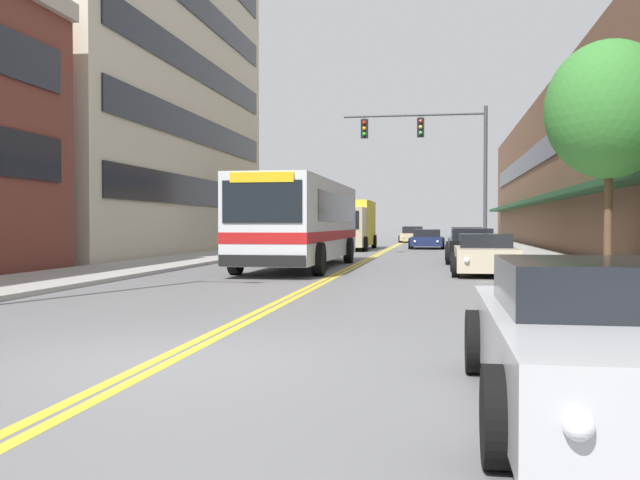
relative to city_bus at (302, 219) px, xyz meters
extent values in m
plane|color=slate|center=(1.75, 19.87, -1.71)|extent=(240.00, 240.00, 0.00)
cube|color=#9E9B96|center=(-5.48, 19.87, -1.65)|extent=(3.47, 106.00, 0.12)
cube|color=#9E9B96|center=(8.98, 19.87, -1.65)|extent=(3.47, 106.00, 0.12)
cube|color=yellow|center=(1.65, 19.87, -1.71)|extent=(0.14, 106.00, 0.01)
cube|color=yellow|center=(1.85, 19.87, -1.71)|extent=(0.14, 106.00, 0.01)
cube|color=beige|center=(-13.47, 10.85, 11.09)|extent=(12.00, 24.10, 25.60)
cube|color=black|center=(-7.43, 10.85, 1.49)|extent=(0.08, 22.17, 1.40)
cube|color=black|center=(-7.43, 10.85, 4.69)|extent=(0.08, 22.17, 1.40)
cube|color=black|center=(-7.43, 10.85, 7.89)|extent=(0.08, 22.17, 1.40)
cube|color=black|center=(-7.43, 10.85, 11.09)|extent=(0.08, 22.17, 1.40)
cube|color=brown|center=(14.97, 19.87, 3.10)|extent=(8.00, 68.00, 9.63)
cube|color=#1E4C28|center=(10.42, 19.87, 1.19)|extent=(1.10, 61.20, 0.24)
cube|color=black|center=(10.93, 19.87, 4.26)|extent=(0.08, 61.20, 1.40)
cube|color=silver|center=(0.00, -0.10, -0.03)|extent=(2.50, 11.32, 2.67)
cube|color=#B21919|center=(0.00, -0.10, -0.56)|extent=(2.52, 11.34, 0.32)
cube|color=black|center=(0.00, 0.47, 0.40)|extent=(2.53, 8.83, 0.96)
cube|color=black|center=(0.00, -5.78, 0.45)|extent=(2.25, 0.04, 1.17)
cube|color=yellow|center=(0.00, -5.79, 1.12)|extent=(1.80, 0.06, 0.28)
cube|color=black|center=(0.00, -5.80, -1.18)|extent=(2.45, 0.08, 0.32)
cylinder|color=black|center=(-1.28, -3.95, -1.21)|extent=(0.30, 1.00, 1.00)
cylinder|color=black|center=(1.28, -3.95, -1.21)|extent=(0.30, 1.00, 1.00)
cylinder|color=black|center=(-1.28, 3.02, -1.21)|extent=(0.30, 1.00, 1.00)
cylinder|color=black|center=(1.28, 3.02, -1.21)|extent=(0.30, 1.00, 1.00)
cube|color=white|center=(-2.69, 10.68, -1.18)|extent=(1.85, 4.42, 0.68)
cube|color=black|center=(-2.69, 10.86, -0.59)|extent=(1.59, 1.94, 0.50)
cylinder|color=black|center=(-3.63, 9.31, -1.37)|extent=(0.22, 0.68, 0.68)
cylinder|color=black|center=(-1.74, 9.31, -1.37)|extent=(0.22, 0.68, 0.68)
cylinder|color=black|center=(-3.63, 12.05, -1.37)|extent=(0.22, 0.68, 0.68)
cylinder|color=black|center=(-1.74, 12.05, -1.37)|extent=(0.22, 0.68, 0.68)
sphere|color=silver|center=(-3.33, 8.45, -1.15)|extent=(0.16, 0.16, 0.16)
sphere|color=silver|center=(-2.04, 8.45, -1.15)|extent=(0.16, 0.16, 0.16)
cube|color=red|center=(-3.35, 12.90, -1.15)|extent=(0.18, 0.04, 0.10)
cube|color=red|center=(-2.02, 12.90, -1.15)|extent=(0.18, 0.04, 0.10)
cube|color=#B7B7BC|center=(6.19, -18.74, -1.20)|extent=(1.92, 4.68, 0.66)
cube|color=black|center=(6.19, -18.55, -0.67)|extent=(1.65, 2.06, 0.41)
cylinder|color=black|center=(5.20, -20.19, -1.38)|extent=(0.22, 0.66, 0.66)
cylinder|color=black|center=(5.20, -17.28, -1.38)|extent=(0.22, 0.66, 0.66)
sphere|color=silver|center=(5.51, -21.10, -1.17)|extent=(0.16, 0.16, 0.16)
cube|color=red|center=(5.49, -16.39, -1.17)|extent=(0.18, 0.04, 0.10)
cube|color=red|center=(6.88, -16.39, -1.17)|extent=(0.18, 0.04, 0.10)
cube|color=black|center=(6.08, 4.04, -1.16)|extent=(1.81, 4.69, 0.73)
cube|color=black|center=(6.08, 4.23, -0.57)|extent=(1.55, 2.06, 0.45)
cylinder|color=black|center=(5.16, 2.59, -1.37)|extent=(0.22, 0.69, 0.69)
cylinder|color=black|center=(7.01, 2.59, -1.37)|extent=(0.22, 0.69, 0.69)
cylinder|color=black|center=(5.16, 5.50, -1.37)|extent=(0.22, 0.69, 0.69)
cylinder|color=black|center=(7.01, 5.50, -1.37)|extent=(0.22, 0.69, 0.69)
sphere|color=silver|center=(5.45, 1.68, -1.12)|extent=(0.16, 0.16, 0.16)
sphere|color=silver|center=(6.71, 1.68, -1.12)|extent=(0.16, 0.16, 0.16)
cube|color=red|center=(5.43, 6.40, -1.12)|extent=(0.18, 0.04, 0.10)
cube|color=red|center=(6.73, 6.40, -1.12)|extent=(0.18, 0.04, 0.10)
cube|color=#475675|center=(6.12, 11.11, -1.19)|extent=(1.70, 4.75, 0.69)
cube|color=black|center=(6.12, 11.30, -0.59)|extent=(1.46, 2.09, 0.51)
cylinder|color=black|center=(5.25, 9.64, -1.39)|extent=(0.22, 0.64, 0.64)
cylinder|color=black|center=(7.00, 9.64, -1.39)|extent=(0.22, 0.64, 0.64)
cylinder|color=black|center=(5.25, 12.59, -1.39)|extent=(0.22, 0.64, 0.64)
cylinder|color=black|center=(7.00, 12.59, -1.39)|extent=(0.22, 0.64, 0.64)
sphere|color=silver|center=(5.53, 8.72, -1.15)|extent=(0.16, 0.16, 0.16)
sphere|color=silver|center=(6.72, 8.72, -1.15)|extent=(0.16, 0.16, 0.16)
cube|color=red|center=(5.51, 13.50, -1.15)|extent=(0.18, 0.04, 0.10)
cube|color=red|center=(6.74, 13.50, -1.15)|extent=(0.18, 0.04, 0.10)
cube|color=beige|center=(6.19, -2.62, -1.21)|extent=(1.78, 4.08, 0.66)
cube|color=black|center=(6.19, -2.46, -0.67)|extent=(1.53, 1.79, 0.41)
cylinder|color=black|center=(5.28, -3.88, -1.41)|extent=(0.22, 0.61, 0.61)
cylinder|color=black|center=(7.10, -3.88, -1.41)|extent=(0.22, 0.61, 0.61)
cylinder|color=black|center=(5.28, -1.36, -1.41)|extent=(0.22, 0.61, 0.61)
cylinder|color=black|center=(7.10, -1.36, -1.41)|extent=(0.22, 0.61, 0.61)
sphere|color=silver|center=(5.57, -4.68, -1.18)|extent=(0.16, 0.16, 0.16)
sphere|color=silver|center=(6.81, -4.68, -1.18)|extent=(0.16, 0.16, 0.16)
cube|color=red|center=(5.55, -0.57, -1.18)|extent=(0.18, 0.04, 0.10)
cube|color=red|center=(6.83, -0.57, -1.18)|extent=(0.18, 0.04, 0.10)
cube|color=#BCAD89|center=(2.59, 35.11, -1.24)|extent=(1.92, 4.59, 0.60)
cube|color=black|center=(2.59, 35.29, -0.67)|extent=(1.66, 2.02, 0.55)
cylinder|color=black|center=(1.61, 33.69, -1.41)|extent=(0.22, 0.60, 0.60)
cylinder|color=black|center=(3.58, 33.69, -1.41)|extent=(0.22, 0.60, 0.60)
cylinder|color=black|center=(1.61, 36.54, -1.41)|extent=(0.22, 0.60, 0.60)
cylinder|color=black|center=(3.58, 36.54, -1.41)|extent=(0.22, 0.60, 0.60)
sphere|color=silver|center=(1.92, 32.79, -1.21)|extent=(0.16, 0.16, 0.16)
sphere|color=silver|center=(3.27, 32.79, -1.21)|extent=(0.16, 0.16, 0.16)
cube|color=red|center=(1.90, 37.42, -1.21)|extent=(0.18, 0.04, 0.10)
cube|color=red|center=(3.28, 37.42, -1.21)|extent=(0.18, 0.04, 0.10)
cube|color=#19234C|center=(4.03, 20.21, -1.24)|extent=(1.91, 4.34, 0.56)
cube|color=black|center=(4.03, 20.38, -0.74)|extent=(1.64, 1.91, 0.45)
cylinder|color=black|center=(3.05, 18.86, -1.37)|extent=(0.22, 0.68, 0.68)
cylinder|color=black|center=(5.00, 18.86, -1.37)|extent=(0.22, 0.68, 0.68)
cylinder|color=black|center=(3.05, 21.55, -1.37)|extent=(0.22, 0.68, 0.68)
cylinder|color=black|center=(5.00, 21.55, -1.37)|extent=(0.22, 0.68, 0.68)
sphere|color=silver|center=(3.36, 18.02, -1.22)|extent=(0.16, 0.16, 0.16)
sphere|color=silver|center=(4.70, 18.02, -1.22)|extent=(0.16, 0.16, 0.16)
cube|color=red|center=(3.34, 22.39, -1.22)|extent=(0.18, 0.04, 0.10)
cube|color=red|center=(4.72, 22.39, -1.22)|extent=(0.18, 0.04, 0.10)
cube|color=maroon|center=(2.40, 41.50, -1.19)|extent=(1.81, 4.15, 0.65)
cube|color=black|center=(2.40, 41.67, -0.63)|extent=(1.55, 1.83, 0.46)
cylinder|color=black|center=(1.47, 40.21, -1.36)|extent=(0.22, 0.69, 0.69)
cylinder|color=black|center=(3.32, 40.21, -1.36)|extent=(0.22, 0.69, 0.69)
cylinder|color=black|center=(1.47, 42.79, -1.36)|extent=(0.22, 0.69, 0.69)
cylinder|color=black|center=(3.32, 42.79, -1.36)|extent=(0.22, 0.69, 0.69)
sphere|color=silver|center=(1.77, 39.40, -1.16)|extent=(0.16, 0.16, 0.16)
sphere|color=silver|center=(3.03, 39.40, -1.16)|extent=(0.16, 0.16, 0.16)
cube|color=red|center=(1.75, 43.59, -1.16)|extent=(0.18, 0.04, 0.10)
cube|color=red|center=(3.05, 43.59, -1.16)|extent=(0.18, 0.04, 0.10)
cube|color=#BCAD89|center=(-0.48, 14.78, -0.35)|extent=(2.31, 2.36, 2.22)
cube|color=black|center=(-0.48, 13.58, 0.05)|extent=(1.96, 0.04, 0.98)
cube|color=yellow|center=(-0.48, 18.71, -0.11)|extent=(2.36, 5.50, 2.69)
cylinder|color=black|center=(-1.67, 14.78, -1.29)|extent=(0.28, 0.84, 0.84)
cylinder|color=black|center=(0.71, 14.78, -1.29)|extent=(0.28, 0.84, 0.84)
cylinder|color=black|center=(-1.67, 20.36, -1.29)|extent=(0.28, 0.84, 0.84)
cylinder|color=black|center=(0.71, 20.36, -1.29)|extent=(0.28, 0.84, 0.84)
cylinder|color=#47474C|center=(6.95, 9.85, 1.85)|extent=(0.18, 0.18, 7.13)
cylinder|color=#47474C|center=(3.56, 9.85, 5.07)|extent=(6.78, 0.11, 0.11)
cube|color=black|center=(3.90, 9.85, 4.47)|extent=(0.34, 0.26, 0.92)
sphere|color=red|center=(3.90, 9.69, 4.74)|extent=(0.18, 0.18, 0.18)
sphere|color=yellow|center=(3.90, 9.69, 4.47)|extent=(0.18, 0.18, 0.18)
sphere|color=green|center=(3.90, 9.69, 4.19)|extent=(0.18, 0.18, 0.18)
cylinder|color=black|center=(3.90, 9.85, 5.00)|extent=(0.02, 0.02, 0.14)
cube|color=black|center=(1.19, 9.85, 4.47)|extent=(0.34, 0.26, 0.92)
sphere|color=red|center=(1.19, 9.69, 4.74)|extent=(0.18, 0.18, 0.18)
sphere|color=yellow|center=(1.19, 9.69, 4.47)|extent=(0.18, 0.18, 0.18)
sphere|color=green|center=(1.19, 9.69, 4.19)|extent=(0.18, 0.18, 0.18)
cylinder|color=black|center=(1.19, 9.85, 5.00)|extent=(0.02, 0.02, 0.14)
cylinder|color=brown|center=(9.06, -5.66, -0.10)|extent=(0.21, 0.21, 2.97)
ellipsoid|color=#387F33|center=(9.06, -5.66, 2.75)|extent=(3.20, 3.20, 3.52)
cylinder|color=yellow|center=(7.70, -9.67, -1.28)|extent=(0.25, 0.25, 0.61)
sphere|color=yellow|center=(7.70, -9.67, -0.92)|extent=(0.23, 0.23, 0.23)
cylinder|color=yellow|center=(7.53, -9.67, -1.22)|extent=(0.08, 0.11, 0.11)
camera|label=1|loc=(4.83, -24.80, -0.16)|focal=40.00mm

